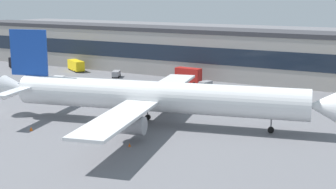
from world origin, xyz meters
name	(u,v)px	position (x,y,z in m)	size (l,w,h in m)	color
ground_plane	(103,119)	(0.00, 0.00, 0.00)	(600.00, 600.00, 0.00)	slate
terminal_building	(219,53)	(0.00, 56.31, 7.07)	(188.64, 14.49, 14.10)	#9E9993
airliner	(153,96)	(10.39, 1.74, 5.30)	(63.37, 54.69, 17.14)	white
stair_truck	(19,62)	(-64.40, 39.85, 1.98)	(6.19, 2.91, 3.55)	black
catering_truck	(188,75)	(-3.64, 43.36, 2.29)	(7.32, 2.97, 4.15)	red
baggage_tug	(205,84)	(3.89, 38.60, 1.09)	(2.70, 3.93, 1.85)	gray
follow_me_car	(116,74)	(-26.27, 41.38, 1.09)	(3.59, 4.79, 1.85)	gray
fuel_truck	(76,65)	(-44.50, 44.97, 1.88)	(8.65, 6.70, 3.35)	yellow
traffic_cone_0	(129,145)	(14.22, -11.72, 0.28)	(0.45, 0.45, 0.56)	#F2590C
traffic_cone_1	(31,129)	(-6.14, -12.79, 0.36)	(0.58, 0.58, 0.73)	#F2590C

